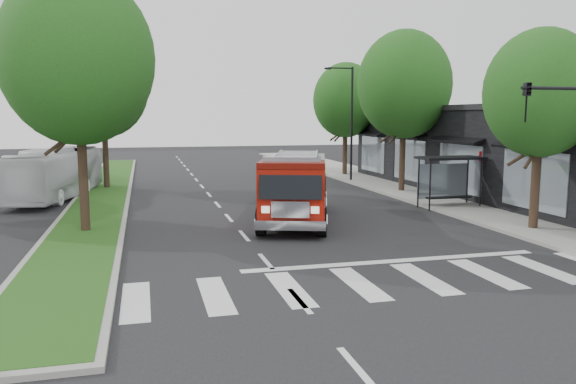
{
  "coord_description": "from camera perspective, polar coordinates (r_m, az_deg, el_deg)",
  "views": [
    {
      "loc": [
        -3.69,
        -17.12,
        4.62
      ],
      "look_at": [
        1.52,
        3.05,
        1.8
      ],
      "focal_mm": 35.0,
      "sensor_mm": 36.0,
      "label": 1
    }
  ],
  "objects": [
    {
      "name": "ground",
      "position": [
        18.11,
        -2.26,
        -7.07
      ],
      "size": [
        140.0,
        140.0,
        0.0
      ],
      "primitive_type": "plane",
      "color": "black",
      "rests_on": "ground"
    },
    {
      "name": "sidewalk_right",
      "position": [
        31.91,
        16.18,
        -0.79
      ],
      "size": [
        5.0,
        80.0,
        0.15
      ],
      "primitive_type": "cube",
      "color": "gray",
      "rests_on": "ground"
    },
    {
      "name": "median",
      "position": [
        35.49,
        -18.09,
        -0.03
      ],
      "size": [
        3.0,
        50.0,
        0.15
      ],
      "color": "gray",
      "rests_on": "ground"
    },
    {
      "name": "storefront_row",
      "position": [
        34.18,
        22.86,
        3.55
      ],
      "size": [
        8.0,
        30.0,
        5.0
      ],
      "primitive_type": "cube",
      "color": "black",
      "rests_on": "ground"
    },
    {
      "name": "bus_shelter",
      "position": [
        29.44,
        15.98,
        2.38
      ],
      "size": [
        3.2,
        1.6,
        2.61
      ],
      "color": "black",
      "rests_on": "ground"
    },
    {
      "name": "tree_right_near",
      "position": [
        24.44,
        24.29,
        9.12
      ],
      "size": [
        4.4,
        4.4,
        8.05
      ],
      "color": "black",
      "rests_on": "ground"
    },
    {
      "name": "tree_right_mid",
      "position": [
        34.68,
        11.72,
        10.64
      ],
      "size": [
        5.6,
        5.6,
        9.72
      ],
      "color": "black",
      "rests_on": "ground"
    },
    {
      "name": "tree_right_far",
      "position": [
        43.85,
        5.87,
        9.26
      ],
      "size": [
        5.0,
        5.0,
        8.73
      ],
      "color": "black",
      "rests_on": "ground"
    },
    {
      "name": "tree_median_near",
      "position": [
        23.34,
        -20.61,
        12.62
      ],
      "size": [
        5.8,
        5.8,
        10.16
      ],
      "color": "black",
      "rests_on": "ground"
    },
    {
      "name": "tree_median_far",
      "position": [
        37.24,
        -18.32,
        10.2
      ],
      "size": [
        5.6,
        5.6,
        9.72
      ],
      "color": "black",
      "rests_on": "ground"
    },
    {
      "name": "streetlight_right_far",
      "position": [
        39.69,
        6.29,
        7.46
      ],
      "size": [
        2.11,
        0.2,
        8.0
      ],
      "color": "black",
      "rests_on": "ground"
    },
    {
      "name": "fire_engine",
      "position": [
        24.94,
        0.79,
        0.45
      ],
      "size": [
        5.21,
        9.2,
        3.06
      ],
      "rotation": [
        0.0,
        0.0,
        -0.31
      ],
      "color": "#5B0B04",
      "rests_on": "ground"
    },
    {
      "name": "city_bus",
      "position": [
        34.14,
        -22.52,
        1.73
      ],
      "size": [
        4.33,
        10.43,
        2.83
      ],
      "primitive_type": "imported",
      "rotation": [
        0.0,
        0.0,
        -0.2
      ],
      "color": "silver",
      "rests_on": "ground"
    }
  ]
}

